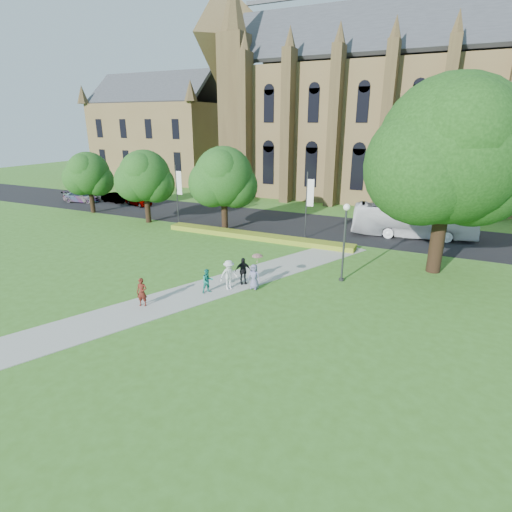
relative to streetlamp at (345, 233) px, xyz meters
The scene contains 23 objects.
ground 10.46m from the streetlamp, 139.09° to the right, with size 160.00×160.00×0.00m, color #3F6F21.
road 15.79m from the streetlamp, 119.05° to the left, with size 160.00×10.00×0.02m, color black.
footpath 9.86m from the streetlamp, 143.75° to the right, with size 3.20×30.00×0.04m, color #B2B2A8.
flower_hedge 12.02m from the streetlamp, 144.81° to the left, with size 18.00×1.40×0.45m, color gold.
cathedral 34.70m from the streetlamp, 85.70° to the left, with size 52.60×18.25×28.00m.
building_west 54.93m from the streetlamp, 139.46° to the left, with size 22.00×14.00×18.30m.
streetlamp is the anchor object (origin of this frame).
large_tree 8.73m from the streetlamp, 39.29° to the left, with size 9.60×9.60×13.20m.
street_tree_0 23.77m from the streetlamp, 161.57° to the left, with size 5.20×5.20×7.50m.
street_tree_1 15.81m from the streetlamp, 149.35° to the left, with size 5.60×5.60×8.05m.
street_tree_2 32.65m from the streetlamp, 164.90° to the left, with size 4.80×4.80×6.95m.
banner_pole_0 10.23m from the streetlamp, 121.76° to the left, with size 0.70×0.10×6.00m.
banner_pole_1 21.25m from the streetlamp, 155.83° to the left, with size 0.70×0.10×6.00m.
tour_coach 13.80m from the streetlamp, 76.28° to the left, with size 2.53×10.83×3.02m, color silver.
car_0 32.66m from the streetlamp, 154.56° to the left, with size 1.63×4.05×1.38m, color gray.
car_1 36.68m from the streetlamp, 157.20° to the left, with size 1.29×3.70×1.22m, color gray.
car_2 39.87m from the streetlamp, 161.59° to the left, with size 1.98×4.87×1.41m, color gray.
pedestrian_0 13.16m from the streetlamp, 137.10° to the right, with size 0.61×0.40×1.68m, color #581D14.
pedestrian_1 9.34m from the streetlamp, 141.56° to the right, with size 0.75×0.58×1.54m, color #187C6A.
pedestrian_2 7.96m from the streetlamp, 143.49° to the right, with size 1.24×0.71×1.92m, color silver.
pedestrian_3 7.05m from the streetlamp, 149.34° to the right, with size 1.05×0.44×1.79m, color black.
pedestrian_4 6.53m from the streetlamp, 140.97° to the right, with size 0.80×0.52×1.64m, color slate.
parasol 6.00m from the streetlamp, 140.62° to the right, with size 0.69×0.69×0.61m, color #E1A29F.
Camera 1 is at (12.90, -18.53, 10.21)m, focal length 28.00 mm.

